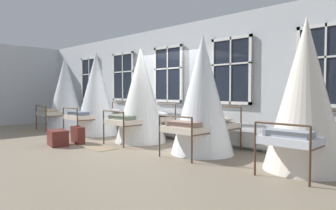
{
  "coord_description": "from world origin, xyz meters",
  "views": [
    {
      "loc": [
        6.38,
        -5.32,
        1.37
      ],
      "look_at": [
        1.03,
        0.07,
        1.03
      ],
      "focal_mm": 33.16,
      "sensor_mm": 36.0,
      "label": 1
    }
  ],
  "objects": [
    {
      "name": "rug_third",
      "position": [
        0.0,
        -1.22,
        0.01
      ],
      "size": [
        0.8,
        0.56,
        0.01
      ],
      "primitive_type": "cube",
      "rotation": [
        0.0,
        0.0,
        0.0
      ],
      "color": "#8E7A5B",
      "rests_on": "ground"
    },
    {
      "name": "cot_fourth",
      "position": [
        2.13,
        0.04,
        1.27
      ],
      "size": [
        1.39,
        1.86,
        2.61
      ],
      "rotation": [
        0.0,
        0.0,
        1.59
      ],
      "color": "#4C3323",
      "rests_on": "ground"
    },
    {
      "name": "travel_trunk",
      "position": [
        -1.08,
        -1.76,
        0.19
      ],
      "size": [
        0.71,
        0.53,
        0.39
      ],
      "primitive_type": "cube",
      "rotation": [
        0.0,
        0.0,
        -0.22
      ],
      "color": "#5B231E",
      "rests_on": "ground"
    },
    {
      "name": "suitcase_dark",
      "position": [
        -1.04,
        -1.23,
        0.22
      ],
      "size": [
        0.59,
        0.3,
        0.47
      ],
      "rotation": [
        0.0,
        0.0,
        -0.16
      ],
      "color": "#5B231E",
      "rests_on": "ground"
    },
    {
      "name": "cot_second",
      "position": [
        -2.15,
        0.06,
        1.27
      ],
      "size": [
        1.39,
        1.85,
        2.61
      ],
      "rotation": [
        0.0,
        0.0,
        1.56
      ],
      "color": "#4C3323",
      "rests_on": "ground"
    },
    {
      "name": "cot_third",
      "position": [
        -0.04,
        0.11,
        1.24
      ],
      "size": [
        1.39,
        1.84,
        2.56
      ],
      "rotation": [
        0.0,
        0.0,
        1.56
      ],
      "color": "#4C3323",
      "rests_on": "ground"
    },
    {
      "name": "cot_first",
      "position": [
        -4.29,
        0.09,
        1.29
      ],
      "size": [
        1.39,
        1.86,
        2.65
      ],
      "rotation": [
        0.0,
        0.0,
        1.54
      ],
      "color": "#4C3323",
      "rests_on": "ground"
    },
    {
      "name": "cot_fifth",
      "position": [
        4.3,
        0.12,
        1.28
      ],
      "size": [
        1.39,
        1.84,
        2.64
      ],
      "rotation": [
        0.0,
        0.0,
        1.57
      ],
      "color": "#4C3323",
      "rests_on": "ground"
    },
    {
      "name": "window_bank",
      "position": [
        0.0,
        1.09,
        1.01
      ],
      "size": [
        9.74,
        0.1,
        2.61
      ],
      "color": "black",
      "rests_on": "ground"
    },
    {
      "name": "back_wall_with_windows",
      "position": [
        0.0,
        1.21,
        1.62
      ],
      "size": [
        14.08,
        0.1,
        3.24
      ],
      "primitive_type": "cube",
      "color": "silver",
      "rests_on": "ground"
    },
    {
      "name": "rug_second",
      "position": [
        -2.15,
        -1.22,
        0.01
      ],
      "size": [
        0.82,
        0.58,
        0.01
      ],
      "primitive_type": "cube",
      "rotation": [
        0.0,
        0.0,
        0.03
      ],
      "color": "#8E7A5B",
      "rests_on": "ground"
    },
    {
      "name": "rug_first",
      "position": [
        -4.3,
        -1.22,
        0.01
      ],
      "size": [
        0.82,
        0.59,
        0.01
      ],
      "primitive_type": "cube",
      "rotation": [
        0.0,
        0.0,
        -0.04
      ],
      "color": "#8E7A5B",
      "rests_on": "ground"
    },
    {
      "name": "ground",
      "position": [
        0.0,
        0.0,
        0.0
      ],
      "size": [
        26.16,
        26.16,
        0.0
      ],
      "primitive_type": "plane",
      "color": "gray"
    }
  ]
}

